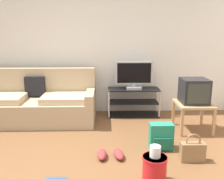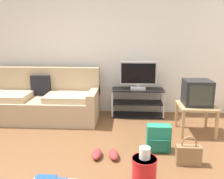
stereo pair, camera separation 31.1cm
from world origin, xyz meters
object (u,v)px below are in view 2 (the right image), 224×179
Objects in this scene: tv_stand at (137,102)px; cleaning_bucket at (144,169)px; sneakers_pair at (105,154)px; flat_tv at (138,76)px; backpack at (158,138)px; side_table at (196,109)px; couch at (41,101)px; handbag at (188,154)px; crt_tv at (197,93)px.

tv_stand reaches higher than cleaning_bucket.
tv_stand is 1.74m from sneakers_pair.
flat_tv reaches higher than sneakers_pair.
tv_stand is at bearing 74.90° from backpack.
side_table is at bearing 20.90° from backpack.
flat_tv is at bearing 73.85° from sneakers_pair.
sneakers_pair is (-0.46, 0.56, -0.13)m from cleaning_bucket.
flat_tv is 2.28m from cleaning_bucket.
couch is 5.85× the size of handbag.
cleaning_bucket is (-0.56, -0.45, 0.05)m from handbag.
cleaning_bucket is (-0.90, -1.44, -0.22)m from side_table.
backpack is at bearing -135.12° from side_table.
cleaning_bucket is at bearing -131.18° from backpack.
flat_tv is 1.86m from sneakers_pair.
crt_tv reaches higher than tv_stand.
backpack is (-0.65, -0.65, -0.22)m from side_table.
handbag is at bearing 38.47° from cleaning_bucket.
cleaning_bucket is at bearing -121.99° from side_table.
backpack and handbag have the same top height.
cleaning_bucket reaches higher than sneakers_pair.
flat_tv is 1.22m from side_table.
cleaning_bucket is 1.18× the size of sneakers_pair.
couch is 2.72m from side_table.
crt_tv is (2.66, -0.52, 0.33)m from couch.
backpack is (0.22, -1.43, -0.08)m from tv_stand.
flat_tv is 1.62× the size of cleaning_bucket.
couch is at bearing 132.78° from sneakers_pair.
flat_tv is at bearing 139.15° from side_table.
crt_tv is (0.88, -0.74, -0.12)m from flat_tv.
tv_stand is 1.45m from backpack.
sneakers_pair is (-1.35, -0.88, -0.35)m from side_table.
side_table is 0.95m from backpack.
crt_tv reaches higher than cleaning_bucket.
handbag is (-0.34, -1.01, -0.52)m from crt_tv.
cleaning_bucket is at bearing -121.70° from crt_tv.
couch is at bearing 168.95° from crt_tv.
crt_tv is at bearing 21.61° from backpack.
couch is 2.79m from handbag.
handbag is at bearing -71.01° from backpack.
flat_tv is 1.94m from handbag.
cleaning_bucket is (-0.02, -2.22, -0.08)m from tv_stand.
flat_tv is 1.16m from crt_tv.
tv_stand is 2.36× the size of crt_tv.
cleaning_bucket is (1.77, -1.97, -0.15)m from couch.
side_table is 1.53× the size of backpack.
side_table is 1.71m from cleaning_bucket.
sneakers_pair is at bearing -47.22° from couch.
flat_tv is 1.90× the size of backpack.
couch reaches higher than side_table.
flat_tv is (1.79, 0.22, 0.45)m from couch.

